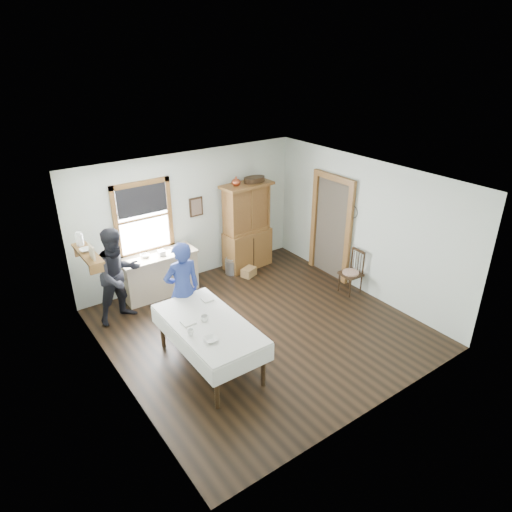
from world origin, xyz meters
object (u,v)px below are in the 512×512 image
dining_table (210,344)px  china_hutch (247,227)px  work_counter (160,274)px  figure_dark (119,279)px  woman_blue (183,293)px  spindle_chair (351,272)px  pail (232,266)px  wicker_basket (249,272)px

dining_table → china_hutch: bearing=45.7°
work_counter → figure_dark: bearing=-154.8°
dining_table → woman_blue: bearing=85.0°
china_hutch → spindle_chair: 2.46m
pail → woman_blue: 2.46m
wicker_basket → work_counter: bearing=167.5°
work_counter → pail: 1.68m
figure_dark → spindle_chair: bearing=-32.7°
wicker_basket → woman_blue: size_ratio=0.20×
work_counter → china_hutch: size_ratio=0.78×
work_counter → spindle_chair: spindle_chair is taller
china_hutch → woman_blue: size_ratio=1.20×
work_counter → pail: size_ratio=4.61×
pail → woman_blue: bearing=-142.9°
wicker_basket → woman_blue: bearing=-152.2°
work_counter → pail: bearing=-3.1°
dining_table → pail: (1.98, 2.43, -0.23)m
woman_blue → figure_dark: bearing=-53.7°
pail → china_hutch: bearing=10.6°
pail → figure_dark: bearing=-172.6°
work_counter → woman_blue: (-0.25, -1.54, 0.37)m
spindle_chair → pail: 2.58m
work_counter → spindle_chair: size_ratio=1.66×
spindle_chair → woman_blue: 3.47m
wicker_basket → dining_table: bearing=-136.2°
spindle_chair → wicker_basket: bearing=129.6°
pail → wicker_basket: bearing=-54.8°
woman_blue → wicker_basket: bearing=-148.5°
pail → spindle_chair: bearing=-54.5°
spindle_chair → figure_dark: 4.46m
figure_dark → china_hutch: bearing=-1.7°
china_hutch → wicker_basket: size_ratio=6.12×
wicker_basket → spindle_chair: bearing=-54.4°
spindle_chair → figure_dark: figure_dark is taller
figure_dark → pail: bearing=-2.2°
work_counter → spindle_chair: (3.14, -2.19, 0.02)m
woman_blue → work_counter: bearing=-95.4°
work_counter → spindle_chair: bearing=-34.5°
china_hutch → pail: size_ratio=5.87×
work_counter → figure_dark: (-0.95, -0.44, 0.39)m
work_counter → wicker_basket: size_ratio=4.80×
dining_table → pail: dining_table is taller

